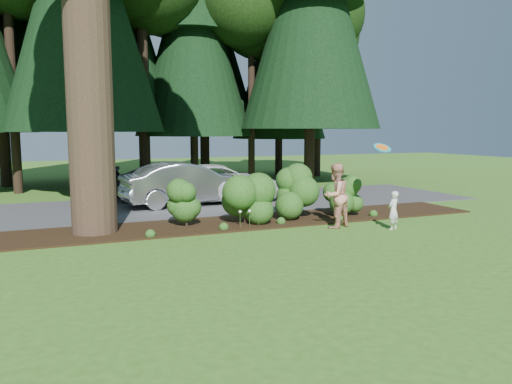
{
  "coord_description": "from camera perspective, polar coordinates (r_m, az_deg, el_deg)",
  "views": [
    {
      "loc": [
        -5.81,
        -11.09,
        2.91
      ],
      "look_at": [
        -0.78,
        0.78,
        1.3
      ],
      "focal_mm": 35.0,
      "sensor_mm": 36.0,
      "label": 1
    }
  ],
  "objects": [
    {
      "name": "driveway",
      "position": [
        19.69,
        -5.56,
        -1.38
      ],
      "size": [
        22.0,
        6.0,
        0.03
      ],
      "primitive_type": "cube",
      "color": "#38383A",
      "rests_on": "ground"
    },
    {
      "name": "mulch_bed",
      "position": [
        15.74,
        -0.9,
        -3.45
      ],
      "size": [
        16.0,
        2.5,
        0.05
      ],
      "primitive_type": "cube",
      "color": "black",
      "rests_on": "ground"
    },
    {
      "name": "ground",
      "position": [
        12.85,
        4.59,
        -5.99
      ],
      "size": [
        80.0,
        80.0,
        0.0
      ],
      "primitive_type": "plane",
      "color": "#375C1A",
      "rests_on": "ground"
    },
    {
      "name": "tree_wall",
      "position": [
        28.89,
        -10.93,
        20.18
      ],
      "size": [
        25.66,
        12.15,
        17.09
      ],
      "color": "black",
      "rests_on": "ground"
    },
    {
      "name": "car_silver_wagon",
      "position": [
        19.39,
        -7.86,
        0.95
      ],
      "size": [
        5.13,
        2.24,
        1.64
      ],
      "primitive_type": "imported",
      "rotation": [
        0.0,
        0.0,
        1.68
      ],
      "color": "#AEAFB3",
      "rests_on": "driveway"
    },
    {
      "name": "car_white_suv",
      "position": [
        20.18,
        -4.37,
        1.04
      ],
      "size": [
        5.43,
        2.52,
        1.51
      ],
      "primitive_type": "imported",
      "rotation": [
        0.0,
        0.0,
        1.57
      ],
      "color": "silver",
      "rests_on": "driveway"
    },
    {
      "name": "frisbee",
      "position": [
        15.07,
        14.22,
        4.93
      ],
      "size": [
        0.53,
        0.48,
        0.28
      ],
      "color": "teal",
      "rests_on": "ground"
    },
    {
      "name": "lily_cluster",
      "position": [
        14.77,
        -0.74,
        -2.29
      ],
      "size": [
        0.69,
        0.09,
        0.57
      ],
      "color": "#194B17",
      "rests_on": "ground"
    },
    {
      "name": "shrub_row",
      "position": [
        15.81,
        1.83,
        -0.52
      ],
      "size": [
        6.53,
        1.6,
        1.61
      ],
      "color": "#194B17",
      "rests_on": "ground"
    },
    {
      "name": "child",
      "position": [
        15.13,
        15.42,
        -2.04
      ],
      "size": [
        0.49,
        0.41,
        1.14
      ],
      "primitive_type": "imported",
      "rotation": [
        0.0,
        0.0,
        3.52
      ],
      "color": "silver",
      "rests_on": "ground"
    },
    {
      "name": "adult",
      "position": [
        15.01,
        9.07,
        -0.42
      ],
      "size": [
        1.13,
        1.01,
        1.93
      ],
      "primitive_type": "imported",
      "rotation": [
        0.0,
        0.0,
        3.5
      ],
      "color": "#D3451C",
      "rests_on": "ground"
    },
    {
      "name": "car_dark_suv",
      "position": [
        20.9,
        -9.53,
        1.07
      ],
      "size": [
        5.21,
        2.84,
        1.43
      ],
      "primitive_type": "imported",
      "rotation": [
        0.0,
        0.0,
        1.4
      ],
      "color": "black",
      "rests_on": "driveway"
    }
  ]
}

